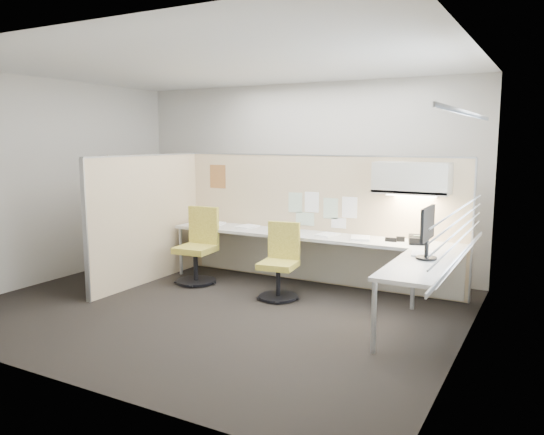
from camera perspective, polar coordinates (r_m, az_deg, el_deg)
The scene contains 27 objects.
floor at distance 6.43m, azimuth -5.83°, elevation -9.57°, with size 5.50×4.50×0.01m, color black.
ceiling at distance 6.17m, azimuth -6.23°, elevation 16.11°, with size 5.50×4.50×0.01m, color white.
wall_back at distance 8.09m, azimuth 3.08°, elevation 4.33°, with size 5.50×0.02×2.80m, color beige.
wall_front at distance 4.49m, azimuth -22.55°, elevation 0.43°, with size 5.50×0.02×2.80m, color beige.
wall_left at distance 8.02m, azimuth -22.45°, elevation 3.68°, with size 0.02×4.50×2.80m, color beige.
wall_right at distance 5.11m, azimuth 20.27°, elevation 1.45°, with size 0.02×4.50×2.80m, color beige.
window_pane at distance 5.10m, azimuth 20.08°, elevation 3.14°, with size 0.01×2.80×1.30m, color #A5B2C0.
partition_back at distance 7.33m, azimuth 4.74°, elevation -0.24°, with size 4.10×0.06×1.75m, color beige.
partition_left at distance 7.52m, azimuth -13.23°, elevation -0.21°, with size 0.06×2.20×1.75m, color beige.
desk at distance 6.80m, azimuth 6.02°, elevation -3.27°, with size 4.00×2.07×0.73m.
overhead_bin at distance 6.63m, azimuth 14.82°, elevation 4.12°, with size 0.90×0.36×0.38m, color beige.
task_light_strip at distance 6.64m, azimuth 14.75°, elevation 2.32°, with size 0.60×0.06×0.02m, color #FFEABF.
pinned_papers at distance 7.24m, azimuth 5.22°, elevation 0.92°, with size 1.01×0.00×0.47m.
poster at distance 8.02m, azimuth -5.86°, elevation 4.41°, with size 0.28×0.00×0.35m, color orange.
chair_left at distance 7.42m, azimuth -7.93°, elevation -3.29°, with size 0.54×0.55×1.03m.
chair_right at distance 6.64m, azimuth 0.88°, elevation -4.99°, with size 0.49×0.51×0.93m.
monitor at distance 5.73m, azimuth 16.38°, elevation -1.24°, with size 0.22×0.52×0.55m.
phone at distance 6.58m, azimuth 15.33°, elevation -2.32°, with size 0.26×0.24×0.12m.
stapler at distance 6.66m, azimuth 12.67°, elevation -2.34°, with size 0.14×0.04×0.05m, color black.
tape_dispenser at distance 6.70m, azimuth 13.65°, elevation -2.26°, with size 0.10×0.06×0.06m, color black.
coat_hook at distance 6.97m, azimuth -18.05°, elevation 3.46°, with size 0.18×0.44×1.32m.
paper_stack_0 at distance 7.82m, azimuth -6.22°, elevation -0.68°, with size 0.23×0.30×0.03m, color white.
paper_stack_1 at distance 7.57m, azimuth -2.66°, elevation -0.97°, with size 0.23×0.30×0.02m, color white.
paper_stack_2 at distance 7.14m, azimuth 1.05°, elevation -1.48°, with size 0.23×0.30×0.03m, color white.
paper_stack_3 at distance 6.98m, azimuth 5.98°, elevation -1.84°, with size 0.23×0.30×0.01m, color white.
paper_stack_4 at distance 6.75m, azimuth 9.48°, elevation -2.20°, with size 0.23×0.30×0.03m, color white.
paper_stack_5 at distance 6.01m, azimuth 15.90°, elevation -3.77°, with size 0.23×0.30×0.02m, color white.
Camera 1 is at (3.47, -5.03, 1.97)m, focal length 35.00 mm.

